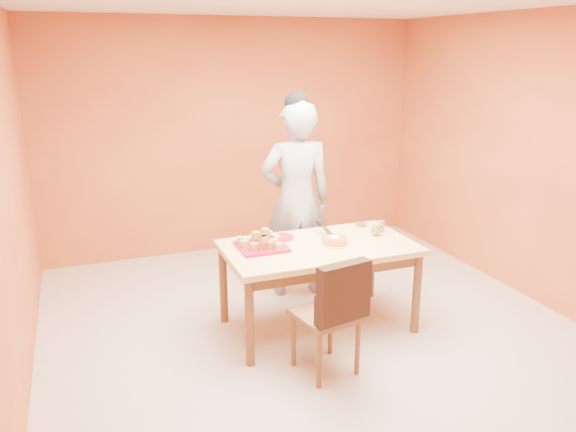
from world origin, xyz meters
name	(u,v)px	position (x,y,z in m)	size (l,w,h in m)	color
floor	(321,339)	(0.00, 0.00, 0.00)	(5.00, 5.00, 0.00)	beige
wall_back	(236,137)	(0.00, 2.50, 1.35)	(4.50, 4.50, 0.00)	#C76C2E
wall_left	(3,212)	(-2.25, 0.00, 1.35)	(5.00, 5.00, 0.00)	#C76C2E
wall_right	(548,163)	(2.25, 0.00, 1.35)	(5.00, 5.00, 0.00)	#C76C2E
dining_table	(319,255)	(0.06, 0.22, 0.67)	(1.60, 0.90, 0.76)	#E0BD75
dining_chair	(327,313)	(-0.17, -0.46, 0.49)	(0.50, 0.57, 0.94)	brown
pastry_pile	(261,239)	(-0.41, 0.32, 0.84)	(0.35, 0.35, 0.11)	tan
person	(296,200)	(0.16, 0.97, 0.95)	(0.69, 0.45, 1.90)	gray
pastry_platter	(262,247)	(-0.41, 0.32, 0.77)	(0.39, 0.39, 0.02)	maroon
red_dinner_plate	(281,237)	(-0.18, 0.50, 0.77)	(0.23, 0.23, 0.01)	maroon
white_cake_plate	(334,244)	(0.19, 0.18, 0.77)	(0.26, 0.26, 0.01)	silver
sponge_cake	(334,240)	(0.19, 0.18, 0.80)	(0.22, 0.22, 0.05)	#EF913E
cake_server	(327,230)	(0.20, 0.36, 0.83)	(0.04, 0.23, 0.01)	white
egg_ornament	(377,229)	(0.64, 0.26, 0.82)	(0.10, 0.08, 0.13)	olive
magenta_glass	(381,226)	(0.74, 0.36, 0.81)	(0.07, 0.07, 0.09)	#E4228D
checker_tin	(361,225)	(0.64, 0.55, 0.77)	(0.10, 0.10, 0.03)	#3B2510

